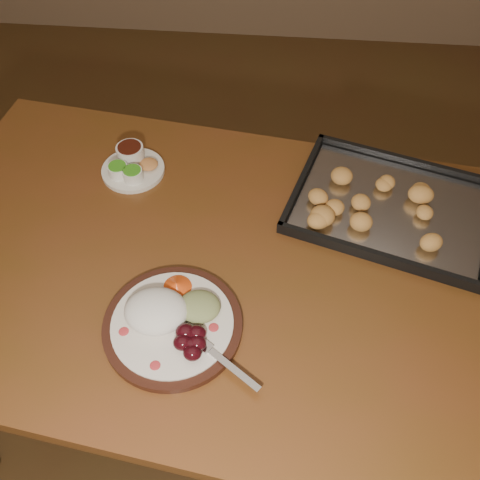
# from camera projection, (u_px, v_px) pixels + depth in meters

# --- Properties ---
(ground) EXTENTS (4.00, 4.00, 0.00)m
(ground) POSITION_uv_depth(u_px,v_px,m) (166.00, 324.00, 1.96)
(ground) COLOR #503B1B
(ground) RESTS_ON ground
(dining_table) EXTENTS (1.61, 1.10, 0.75)m
(dining_table) POSITION_uv_depth(u_px,v_px,m) (228.00, 287.00, 1.28)
(dining_table) COLOR brown
(dining_table) RESTS_ON ground
(dinner_plate) EXTENTS (0.33, 0.29, 0.07)m
(dinner_plate) POSITION_uv_depth(u_px,v_px,m) (172.00, 320.00, 1.09)
(dinner_plate) COLOR black
(dinner_plate) RESTS_ON dining_table
(condiment_saucer) EXTENTS (0.16, 0.16, 0.05)m
(condiment_saucer) POSITION_uv_depth(u_px,v_px,m) (131.00, 165.00, 1.38)
(condiment_saucer) COLOR silver
(condiment_saucer) RESTS_ON dining_table
(baking_tray) EXTENTS (0.55, 0.47, 0.05)m
(baking_tray) POSITION_uv_depth(u_px,v_px,m) (392.00, 205.00, 1.29)
(baking_tray) COLOR black
(baking_tray) RESTS_ON dining_table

